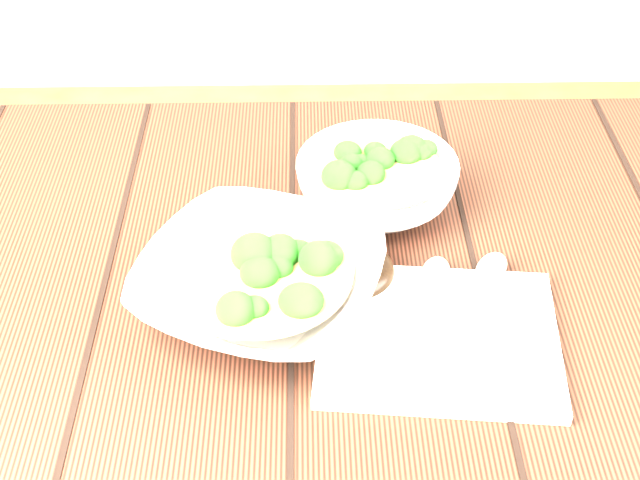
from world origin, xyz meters
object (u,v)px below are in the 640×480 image
(napkin, at_px, (438,337))
(soup_bowl_front, at_px, (259,282))
(soup_bowl_back, at_px, (377,182))
(trivet, at_px, (350,271))
(table, at_px, (311,377))

(napkin, bearing_deg, soup_bowl_front, 168.32)
(soup_bowl_front, relative_size, soup_bowl_back, 1.36)
(soup_bowl_back, xyz_separation_m, trivet, (-0.04, -0.13, -0.02))
(soup_bowl_back, xyz_separation_m, napkin, (0.05, -0.23, -0.03))
(soup_bowl_front, distance_m, soup_bowl_back, 0.22)
(soup_bowl_front, distance_m, napkin, 0.19)
(soup_bowl_back, distance_m, trivet, 0.14)
(napkin, bearing_deg, soup_bowl_back, 107.27)
(table, relative_size, soup_bowl_front, 3.80)
(trivet, distance_m, napkin, 0.13)
(soup_bowl_back, distance_m, napkin, 0.23)
(trivet, bearing_deg, soup_bowl_back, 74.44)
(table, distance_m, soup_bowl_back, 0.24)
(table, height_order, soup_bowl_back, soup_bowl_back)
(table, bearing_deg, trivet, 37.41)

